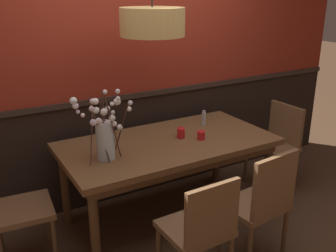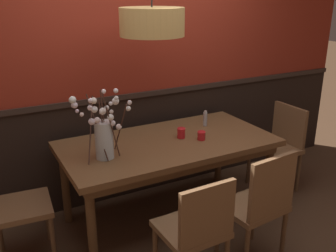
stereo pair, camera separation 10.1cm
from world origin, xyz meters
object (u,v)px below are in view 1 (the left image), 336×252
at_px(condiment_bottle, 204,118).
at_px(chair_near_side_left, 201,228).
at_px(vase_with_blossoms, 105,135).
at_px(candle_holder_nearer_center, 181,133).
at_px(pendant_lamp, 152,22).
at_px(chair_near_side_right, 262,201).
at_px(chair_head_west_end, 11,205).
at_px(chair_far_side_left, 102,142).
at_px(dining_table, 168,150).
at_px(chair_head_east_end, 277,140).
at_px(candle_holder_nearer_edge, 201,135).

bearing_deg(condiment_bottle, chair_near_side_left, -125.54).
xyz_separation_m(vase_with_blossoms, candle_holder_nearer_center, (0.75, 0.09, -0.15)).
xyz_separation_m(condiment_bottle, pendant_lamp, (-0.65, -0.18, 0.94)).
height_order(chair_near_side_left, chair_near_side_right, chair_near_side_right).
xyz_separation_m(chair_head_west_end, candle_holder_nearer_center, (1.47, -0.02, 0.30)).
relative_size(chair_near_side_left, chair_far_side_left, 0.94).
bearing_deg(condiment_bottle, dining_table, -160.61).
distance_m(chair_near_side_right, pendant_lamp, 1.59).
xyz_separation_m(chair_head_east_end, candle_holder_nearer_edge, (-1.07, -0.11, 0.30)).
height_order(dining_table, candle_holder_nearer_edge, candle_holder_nearer_edge).
bearing_deg(chair_head_east_end, pendant_lamp, -179.88).
distance_m(chair_near_side_right, vase_with_blossoms, 1.29).
xyz_separation_m(chair_near_side_left, chair_near_side_right, (0.57, 0.02, 0.02)).
distance_m(chair_head_west_end, candle_holder_nearer_center, 1.50).
height_order(chair_head_west_end, vase_with_blossoms, vase_with_blossoms).
bearing_deg(condiment_bottle, chair_far_side_left, 138.21).
bearing_deg(vase_with_blossoms, pendant_lamp, 9.06).
bearing_deg(condiment_bottle, chair_head_east_end, -12.19).
relative_size(dining_table, vase_with_blossoms, 3.19).
bearing_deg(chair_head_east_end, chair_head_west_end, 179.25).
bearing_deg(candle_holder_nearer_edge, chair_near_side_left, -124.43).
distance_m(candle_holder_nearer_edge, pendant_lamp, 1.07).
bearing_deg(candle_holder_nearer_center, condiment_bottle, 24.66).
xyz_separation_m(dining_table, chair_head_west_end, (-1.33, 0.03, -0.17)).
relative_size(chair_near_side_left, candle_holder_nearer_center, 9.64).
relative_size(vase_with_blossoms, condiment_bottle, 3.83).
distance_m(dining_table, candle_holder_nearer_center, 0.19).
height_order(chair_head_east_end, candle_holder_nearer_center, chair_head_east_end).
relative_size(chair_head_west_end, condiment_bottle, 6.00).
height_order(chair_head_west_end, chair_far_side_left, chair_far_side_left).
distance_m(chair_near_side_right, chair_head_west_end, 1.87).
relative_size(chair_head_east_end, candle_holder_nearer_edge, 11.57).
bearing_deg(pendant_lamp, chair_near_side_right, -62.75).
bearing_deg(chair_near_side_left, chair_far_side_left, 90.77).
relative_size(dining_table, chair_near_side_right, 1.98).
xyz_separation_m(candle_holder_nearer_edge, pendant_lamp, (-0.42, 0.11, 0.98)).
bearing_deg(vase_with_blossoms, candle_holder_nearer_center, 6.96).
relative_size(chair_far_side_left, vase_with_blossoms, 1.62).
relative_size(chair_near_side_right, pendant_lamp, 0.76).
relative_size(chair_near_side_right, chair_head_east_end, 1.06).
bearing_deg(chair_head_east_end, condiment_bottle, 167.81).
relative_size(chair_head_west_end, chair_far_side_left, 0.97).
bearing_deg(chair_head_east_end, chair_near_side_right, -139.86).
height_order(chair_far_side_left, candle_holder_nearer_center, chair_far_side_left).
xyz_separation_m(chair_head_east_end, pendant_lamp, (-1.48, -0.00, 1.28)).
xyz_separation_m(chair_near_side_right, chair_head_west_end, (-1.63, 0.91, -0.02)).
distance_m(chair_head_east_end, condiment_bottle, 0.92).
xyz_separation_m(chair_far_side_left, pendant_lamp, (0.15, -0.89, 1.27)).
bearing_deg(condiment_bottle, chair_near_side_right, -100.61).
relative_size(chair_far_side_left, condiment_bottle, 6.21).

